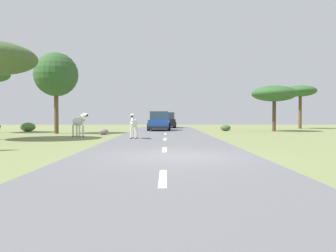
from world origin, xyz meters
The scene contains 13 objects.
ground_plane centered at (0.00, 0.00, 0.00)m, with size 90.00×90.00×0.00m, color olive.
road centered at (-0.44, 0.00, 0.03)m, with size 6.00×64.00×0.05m, color slate.
lane_markings centered at (-0.44, -1.00, 0.05)m, with size 0.16×56.00×0.01m.
zebra_0 centered at (-2.22, 8.56, 0.92)m, with size 0.44×1.56×1.46m.
zebra_2 centered at (-6.00, 11.11, 0.95)m, with size 1.40×1.28×1.59m.
car_0 centered at (-0.34, 28.00, 0.85)m, with size 2.17×4.41×1.74m.
car_1 centered at (-0.99, 20.56, 0.85)m, with size 2.13×4.39×1.74m.
tree_1 centered at (14.28, 26.35, 4.05)m, with size 3.43×3.43×4.71m.
tree_3 centered at (9.25, 19.45, 3.34)m, with size 3.98×3.98×4.06m.
tree_5 centered at (-8.83, 15.44, 4.52)m, with size 3.35×3.35×6.23m.
bush_0 centered at (5.08, 20.37, 0.28)m, with size 0.92×0.83×0.55m, color #425B2D.
bush_2 centered at (-12.62, 19.35, 0.40)m, with size 1.33×1.20×0.80m, color #4C7038.
rock_1 centered at (-4.90, 13.67, 0.23)m, with size 0.74×0.66×0.45m, color gray.
Camera 1 is at (-0.38, -10.90, 1.30)m, focal length 36.53 mm.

